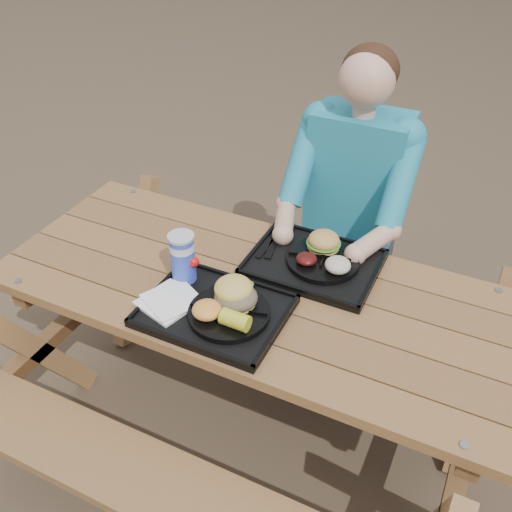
% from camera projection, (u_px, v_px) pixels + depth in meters
% --- Properties ---
extents(ground, '(60.00, 60.00, 0.00)m').
position_uv_depth(ground, '(256.00, 423.00, 2.40)').
color(ground, '#999999').
rests_on(ground, ground).
extents(picnic_table, '(1.80, 1.49, 0.75)m').
position_uv_depth(picnic_table, '(256.00, 362.00, 2.17)').
color(picnic_table, '#999999').
rests_on(picnic_table, ground).
extents(tray_near, '(0.45, 0.35, 0.02)m').
position_uv_depth(tray_near, '(215.00, 312.00, 1.83)').
color(tray_near, black).
rests_on(tray_near, picnic_table).
extents(tray_far, '(0.45, 0.35, 0.02)m').
position_uv_depth(tray_far, '(314.00, 264.00, 2.03)').
color(tray_far, black).
rests_on(tray_far, picnic_table).
extents(plate_near, '(0.26, 0.26, 0.02)m').
position_uv_depth(plate_near, '(229.00, 313.00, 1.80)').
color(plate_near, black).
rests_on(plate_near, tray_near).
extents(plate_far, '(0.26, 0.26, 0.02)m').
position_uv_depth(plate_far, '(323.00, 260.00, 2.02)').
color(plate_far, black).
rests_on(plate_far, tray_far).
extents(napkin_stack, '(0.20, 0.20, 0.02)m').
position_uv_depth(napkin_stack, '(168.00, 301.00, 1.84)').
color(napkin_stack, white).
rests_on(napkin_stack, tray_near).
extents(soda_cup, '(0.08, 0.08, 0.17)m').
position_uv_depth(soda_cup, '(183.00, 259.00, 1.90)').
color(soda_cup, '#1936BF').
rests_on(soda_cup, tray_near).
extents(condiment_bbq, '(0.05, 0.05, 0.03)m').
position_uv_depth(condiment_bbq, '(236.00, 282.00, 1.91)').
color(condiment_bbq, '#330A05').
rests_on(condiment_bbq, tray_near).
extents(condiment_mustard, '(0.05, 0.05, 0.03)m').
position_uv_depth(condiment_mustard, '(248.00, 288.00, 1.89)').
color(condiment_mustard, gold).
rests_on(condiment_mustard, tray_near).
extents(sandwich, '(0.13, 0.13, 0.13)m').
position_uv_depth(sandwich, '(236.00, 287.00, 1.78)').
color(sandwich, '#E5BF50').
rests_on(sandwich, plate_near).
extents(mac_cheese, '(0.09, 0.09, 0.05)m').
position_uv_depth(mac_cheese, '(207.00, 310.00, 1.76)').
color(mac_cheese, '#F5AA40').
rests_on(mac_cheese, plate_near).
extents(corn_cob, '(0.09, 0.09, 0.05)m').
position_uv_depth(corn_cob, '(235.00, 320.00, 1.72)').
color(corn_cob, yellow).
rests_on(corn_cob, plate_near).
extents(cutlery_far, '(0.05, 0.15, 0.01)m').
position_uv_depth(cutlery_far, '(272.00, 247.00, 2.09)').
color(cutlery_far, black).
rests_on(cutlery_far, tray_far).
extents(burger, '(0.11, 0.11, 0.10)m').
position_uv_depth(burger, '(324.00, 237.00, 2.02)').
color(burger, gold).
rests_on(burger, plate_far).
extents(baked_beans, '(0.07, 0.07, 0.03)m').
position_uv_depth(baked_beans, '(306.00, 259.00, 1.98)').
color(baked_beans, '#470E0E').
rests_on(baked_beans, plate_far).
extents(potato_salad, '(0.09, 0.09, 0.05)m').
position_uv_depth(potato_salad, '(338.00, 265.00, 1.94)').
color(potato_salad, beige).
rests_on(potato_salad, plate_far).
extents(diner, '(0.48, 0.84, 1.28)m').
position_uv_depth(diner, '(350.00, 222.00, 2.46)').
color(diner, teal).
rests_on(diner, ground).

